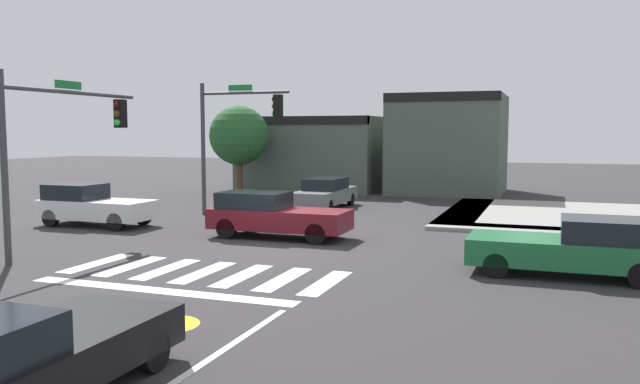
{
  "coord_description": "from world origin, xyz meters",
  "views": [
    {
      "loc": [
        8.28,
        -18.47,
        3.57
      ],
      "look_at": [
        1.29,
        0.65,
        1.66
      ],
      "focal_mm": 35.63,
      "sensor_mm": 36.0,
      "label": 1
    }
  ],
  "objects": [
    {
      "name": "storefront_row",
      "position": [
        -1.15,
        19.02,
        2.62
      ],
      "size": [
        15.69,
        6.89,
        5.74
      ],
      "color": "#4C564C",
      "rests_on": "ground_plane"
    },
    {
      "name": "car_black",
      "position": [
        1.9,
        -12.48,
        0.69
      ],
      "size": [
        1.95,
        4.55,
        1.39
      ],
      "rotation": [
        0.0,
        0.0,
        1.57
      ],
      "color": "black",
      "rests_on": "ground_plane"
    },
    {
      "name": "crosswalk_near",
      "position": [
        0.0,
        -4.5,
        0.0
      ],
      "size": [
        7.18,
        2.64,
        0.01
      ],
      "color": "silver",
      "rests_on": "ground_plane"
    },
    {
      "name": "car_maroon",
      "position": [
        -0.55,
        1.08,
        0.78
      ],
      "size": [
        4.72,
        1.81,
        1.54
      ],
      "color": "maroon",
      "rests_on": "ground_plane"
    },
    {
      "name": "car_white",
      "position": [
        -8.23,
        1.21,
        0.79
      ],
      "size": [
        4.39,
        1.85,
        1.59
      ],
      "color": "white",
      "rests_on": "ground_plane"
    },
    {
      "name": "car_green",
      "position": [
        8.92,
        -1.69,
        0.74
      ],
      "size": [
        4.74,
        1.94,
        1.48
      ],
      "rotation": [
        0.0,
        0.0,
        3.14
      ],
      "color": "#1E6638",
      "rests_on": "ground_plane"
    },
    {
      "name": "roadside_tree",
      "position": [
        -8.5,
        14.0,
        3.38
      ],
      "size": [
        3.38,
        3.38,
        5.09
      ],
      "color": "#4C3823",
      "rests_on": "ground_plane"
    },
    {
      "name": "traffic_signal_northwest",
      "position": [
        -4.34,
        5.58,
        3.87
      ],
      "size": [
        4.13,
        0.32,
        5.67
      ],
      "color": "#383A3D",
      "rests_on": "ground_plane"
    },
    {
      "name": "car_gray",
      "position": [
        -1.69,
        9.48,
        0.73
      ],
      "size": [
        1.76,
        4.78,
        1.43
      ],
      "rotation": [
        0.0,
        0.0,
        -1.57
      ],
      "color": "slate",
      "rests_on": "ground_plane"
    },
    {
      "name": "ground_plane",
      "position": [
        0.0,
        0.0,
        0.0
      ],
      "size": [
        120.0,
        120.0,
        0.0
      ],
      "primitive_type": "plane",
      "color": "#302D30"
    },
    {
      "name": "curb_corner_northeast",
      "position": [
        8.49,
        9.42,
        0.07
      ],
      "size": [
        10.0,
        10.6,
        0.15
      ],
      "color": "gray",
      "rests_on": "ground_plane"
    },
    {
      "name": "bike_detector_marking",
      "position": [
        1.64,
        -8.59,
        0.0
      ],
      "size": [
        1.2,
        1.2,
        0.01
      ],
      "color": "yellow",
      "rests_on": "ground_plane"
    },
    {
      "name": "traffic_signal_southwest",
      "position": [
        -5.44,
        -3.22,
        3.64
      ],
      "size": [
        0.32,
        5.68,
        5.23
      ],
      "rotation": [
        0.0,
        0.0,
        1.57
      ],
      "color": "#383A3D",
      "rests_on": "ground_plane"
    }
  ]
}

